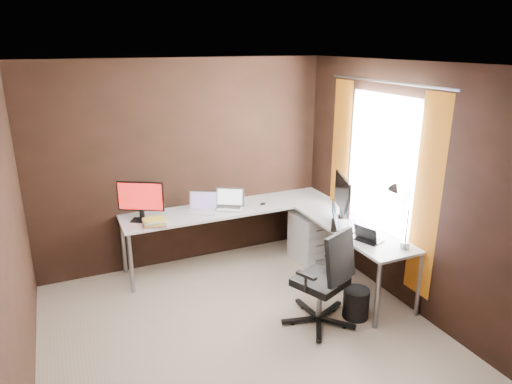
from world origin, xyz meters
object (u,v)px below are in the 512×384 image
laptop_black_small (367,238)px  wastebasket (356,303)px  office_chair (323,296)px  drawer_pedestal (311,237)px  laptop_white (203,207)px  laptop_silver (229,204)px  book_stack (154,222)px  monitor_left (141,199)px  desk_lamp (399,208)px  laptop_black_big (340,221)px  monitor_right (342,195)px

laptop_black_small → wastebasket: bearing=108.9°
office_chair → drawer_pedestal: bearing=40.9°
laptop_white → laptop_silver: (0.33, -0.02, 0.00)m
laptop_silver → wastebasket: (0.72, -1.66, -0.63)m
drawer_pedestal → laptop_black_small: bearing=-92.3°
book_stack → laptop_silver: bearing=11.0°
monitor_left → desk_lamp: size_ratio=0.72×
monitor_left → laptop_silver: bearing=28.5°
laptop_black_big → office_chair: bearing=170.7°
laptop_white → office_chair: office_chair is taller
monitor_left → book_stack: size_ratio=1.68×
monitor_right → laptop_black_small: bearing=-168.9°
laptop_white → laptop_silver: laptop_silver is taller
desk_lamp → book_stack: bearing=120.9°
laptop_black_small → wastebasket: laptop_black_small is taller
monitor_left → monitor_right: 2.27m
drawer_pedestal → office_chair: bearing=-116.2°
laptop_silver → laptop_black_small: laptop_silver is taller
monitor_right → laptop_white: bearing=77.7°
laptop_black_small → drawer_pedestal: bearing=-21.6°
book_stack → office_chair: (1.31, -1.43, -0.47)m
drawer_pedestal → monitor_left: 2.17m
laptop_black_small → wastebasket: (-0.21, -0.17, -0.62)m
laptop_white → book_stack: size_ratio=1.44×
drawer_pedestal → laptop_black_small: 1.26m
monitor_right → wastebasket: size_ratio=1.94×
wastebasket → laptop_black_small: bearing=38.2°
laptop_black_small → book_stack: 2.30m
laptop_black_big → drawer_pedestal: bearing=29.5°
monitor_left → office_chair: bearing=-19.8°
monitor_left → book_stack: 0.32m
book_stack → desk_lamp: (2.06, -1.53, 0.37)m
laptop_black_big → laptop_black_small: size_ratio=1.53×
laptop_silver → desk_lamp: bearing=-26.5°
monitor_right → book_stack: 2.13m
laptop_silver → office_chair: (0.35, -1.61, -0.48)m
drawer_pedestal → desk_lamp: desk_lamp is taller
drawer_pedestal → laptop_black_big: bearing=-95.6°
laptop_silver → monitor_right: bearing=-9.2°
laptop_silver → laptop_white: bearing=-152.9°
wastebasket → desk_lamp: bearing=-8.1°
laptop_silver → book_stack: laptop_silver is taller
monitor_left → laptop_black_small: size_ratio=1.55×
desk_lamp → wastebasket: size_ratio=2.14×
laptop_white → laptop_black_big: bearing=-11.9°
monitor_left → wastebasket: monitor_left is taller
monitor_left → laptop_black_small: (1.98, -1.52, -0.22)m
book_stack → laptop_white: bearing=18.4°
laptop_silver → desk_lamp: 2.07m
laptop_silver → drawer_pedestal: bearing=11.9°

